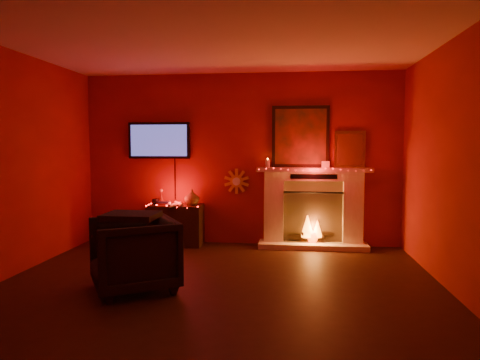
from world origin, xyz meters
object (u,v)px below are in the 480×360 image
Objects in this scene: fireplace at (312,200)px; armchair at (134,254)px; console_table at (176,223)px; sunburst_clock at (237,181)px; tv at (159,141)px.

armchair is (-2.02, -2.26, -0.33)m from fireplace.
armchair is at bearing -87.22° from console_table.
armchair is at bearing -109.40° from sunburst_clock.
fireplace is 2.61m from tv.
tv is 1.40× the size of console_table.
console_table is at bearing 151.52° from armchair.
fireplace reaches higher than tv.
fireplace is 2.46× the size of console_table.
sunburst_clock is at bearing 129.34° from armchair.
sunburst_clock is (-1.19, 0.09, 0.28)m from fireplace.
tv is at bearing 148.56° from console_table.
fireplace is at bearing -1.50° from tv.
fireplace is at bearing 106.97° from armchair.
console_table is (-0.93, -0.22, -0.64)m from sunburst_clock.
fireplace is 1.23m from sunburst_clock.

